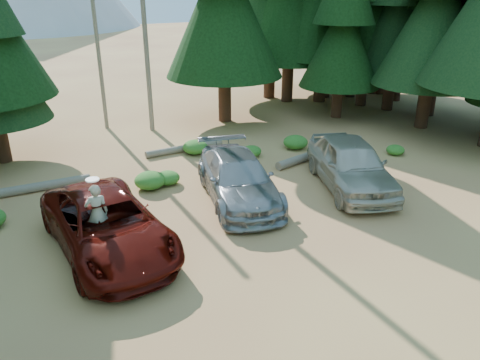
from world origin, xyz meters
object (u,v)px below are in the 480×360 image
Objects in this scene: red_pickup at (107,225)px; log_mid at (185,148)px; silver_minivan_right at (351,164)px; log_right at (322,151)px; silver_minivan_center at (238,178)px; frisbee_player at (97,213)px; log_left at (23,189)px.

red_pickup is 1.57× the size of log_mid.
silver_minivan_right is 1.46× the size of log_mid.
silver_minivan_center is at bearing -170.21° from log_right.
frisbee_player is 0.33× the size of log_right.
log_mid is (5.51, 7.05, -1.19)m from frisbee_player.
red_pickup is at bearing -157.66° from silver_minivan_right.
silver_minivan_right is 3.62m from log_right.
log_left is (-6.65, 4.24, -0.63)m from silver_minivan_center.
red_pickup is 0.60m from frisbee_player.
red_pickup is 11.00m from log_right.
frisbee_player reaches higher than silver_minivan_center.
red_pickup is at bearing -127.95° from log_mid.
silver_minivan_center is at bearing -173.16° from silver_minivan_right.
silver_minivan_right is 1.14× the size of log_left.
silver_minivan_right is (9.11, 0.15, 0.11)m from red_pickup.
frisbee_player is 5.92m from log_left.
silver_minivan_center is 4.34m from silver_minivan_right.
red_pickup reaches higher than log_mid.
silver_minivan_right is 0.98× the size of log_right.
log_mid is at bearing -123.31° from frisbee_player.
silver_minivan_right is (4.19, -1.09, 0.13)m from silver_minivan_center.
log_right is at bearing 36.26° from silver_minivan_center.
log_right is (1.31, 3.29, -0.75)m from silver_minivan_right.
silver_minivan_center is 5.38m from frisbee_player.
log_right is (12.16, -2.04, 0.01)m from log_left.
log_left is 0.85× the size of log_right.
log_right is (5.51, 2.20, -0.62)m from silver_minivan_center.
silver_minivan_center reaches higher than log_mid.
log_left is (-1.48, 5.61, -1.17)m from frisbee_player.
frisbee_player reaches higher than log_left.
red_pickup is 5.78m from log_left.
log_left is (-1.74, 5.48, -0.64)m from red_pickup.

